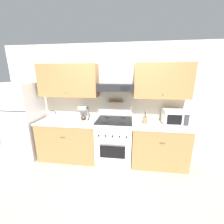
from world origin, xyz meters
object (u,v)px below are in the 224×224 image
object	(u,v)px
coffee_maker	(84,113)
utensil_crock	(145,120)
stove_range	(114,140)
tea_kettle	(53,116)
microwave	(175,117)
refrigerator	(23,120)

from	to	relation	value
coffee_maker	utensil_crock	xyz separation A→B (m)	(1.34, -0.03, -0.09)
stove_range	utensil_crock	bearing A→B (deg)	4.29
tea_kettle	microwave	size ratio (longest dim) A/B	0.48
stove_range	coffee_maker	distance (m)	0.91
tea_kettle	microwave	world-z (taller)	microwave
stove_range	microwave	world-z (taller)	microwave
microwave	utensil_crock	distance (m)	0.60
refrigerator	tea_kettle	world-z (taller)	refrigerator
tea_kettle	utensil_crock	bearing A→B (deg)	0.00
stove_range	utensil_crock	world-z (taller)	utensil_crock
stove_range	tea_kettle	size ratio (longest dim) A/B	4.84
tea_kettle	coffee_maker	distance (m)	0.72
microwave	refrigerator	bearing A→B (deg)	-178.81
refrigerator	utensil_crock	xyz separation A→B (m)	(2.80, 0.05, 0.11)
refrigerator	coffee_maker	bearing A→B (deg)	3.16
utensil_crock	tea_kettle	bearing A→B (deg)	-180.00
stove_range	refrigerator	size ratio (longest dim) A/B	0.62
stove_range	utensil_crock	xyz separation A→B (m)	(0.64, 0.05, 0.49)
coffee_maker	utensil_crock	bearing A→B (deg)	-1.21
stove_range	coffee_maker	bearing A→B (deg)	173.70
coffee_maker	microwave	world-z (taller)	coffee_maker
coffee_maker	utensil_crock	distance (m)	1.34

